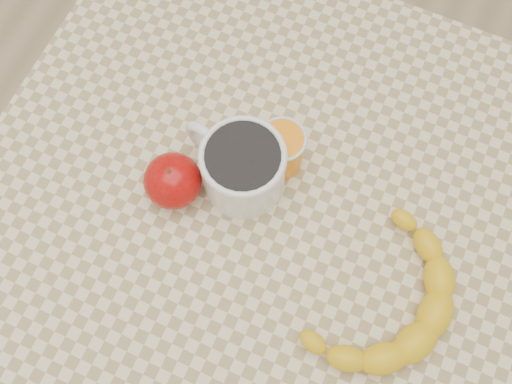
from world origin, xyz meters
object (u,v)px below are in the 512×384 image
at_px(coffee_mug, 241,166).
at_px(banana, 385,302).
at_px(table, 256,215).
at_px(apple, 173,181).
at_px(orange_juice_glass, 281,149).

xyz_separation_m(coffee_mug, banana, (0.24, -0.09, -0.03)).
xyz_separation_m(table, apple, (-0.11, -0.04, 0.12)).
relative_size(coffee_mug, banana, 0.51).
height_order(table, apple, apple).
relative_size(table, coffee_mug, 4.70).
bearing_deg(orange_juice_glass, banana, -33.46).
height_order(table, banana, banana).
bearing_deg(banana, table, -173.73).
relative_size(coffee_mug, apple, 2.01).
distance_m(coffee_mug, banana, 0.26).
relative_size(table, banana, 2.42).
bearing_deg(coffee_mug, orange_juice_glass, 53.22).
xyz_separation_m(coffee_mug, apple, (-0.08, -0.05, -0.02)).
bearing_deg(coffee_mug, apple, -146.58).
xyz_separation_m(apple, banana, (0.32, -0.03, -0.01)).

